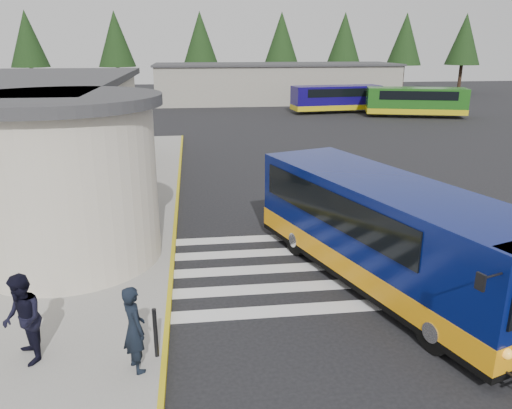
{
  "coord_description": "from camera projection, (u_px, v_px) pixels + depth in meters",
  "views": [
    {
      "loc": [
        -3.28,
        -13.91,
        6.28
      ],
      "look_at": [
        -1.59,
        -0.5,
        1.9
      ],
      "focal_mm": 35.0,
      "sensor_mm": 36.0,
      "label": 1
    }
  ],
  "objects": [
    {
      "name": "far_bus_a",
      "position": [
        336.0,
        98.0,
        47.01
      ],
      "size": [
        8.58,
        3.29,
        2.16
      ],
      "rotation": [
        0.0,
        0.0,
        1.69
      ],
      "color": "#0F0651",
      "rests_on": "ground"
    },
    {
      "name": "pedestrian_a",
      "position": [
        134.0,
        329.0,
        9.6
      ],
      "size": [
        0.69,
        0.78,
        1.79
      ],
      "primitive_type": "imported",
      "rotation": [
        0.0,
        0.0,
        2.06
      ],
      "color": "black",
      "rests_on": "sidewalk"
    },
    {
      "name": "pedestrian_b",
      "position": [
        23.0,
        320.0,
        9.83
      ],
      "size": [
        1.03,
        1.13,
        1.88
      ],
      "primitive_type": "imported",
      "rotation": [
        0.0,
        0.0,
        -1.14
      ],
      "color": "black",
      "rests_on": "sidewalk"
    },
    {
      "name": "ground",
      "position": [
        305.0,
        256.0,
        15.45
      ],
      "size": [
        140.0,
        140.0,
        0.0
      ],
      "primitive_type": "plane",
      "color": "black",
      "rests_on": "ground"
    },
    {
      "name": "transit_bus",
      "position": [
        386.0,
        237.0,
        13.35
      ],
      "size": [
        5.92,
        10.28,
        2.83
      ],
      "rotation": [
        0.0,
        0.0,
        0.33
      ],
      "color": "#071256",
      "rests_on": "ground"
    },
    {
      "name": "far_bus_b",
      "position": [
        416.0,
        101.0,
        44.2
      ],
      "size": [
        8.88,
        4.56,
        2.21
      ],
      "rotation": [
        0.0,
        0.0,
        1.3
      ],
      "color": "#1C5316",
      "rests_on": "ground"
    },
    {
      "name": "crosswalk",
      "position": [
        294.0,
        268.0,
        14.64
      ],
      "size": [
        8.0,
        5.35,
        0.01
      ],
      "color": "silver",
      "rests_on": "ground"
    },
    {
      "name": "station_building",
      "position": [
        3.0,
        141.0,
        19.88
      ],
      "size": [
        12.7,
        18.7,
        4.8
      ],
      "color": "#BBAF9E",
      "rests_on": "ground"
    },
    {
      "name": "bollard",
      "position": [
        156.0,
        333.0,
        10.1
      ],
      "size": [
        0.09,
        0.09,
        1.09
      ],
      "primitive_type": "cylinder",
      "color": "black",
      "rests_on": "sidewalk"
    },
    {
      "name": "sidewalk",
      "position": [
        39.0,
        222.0,
        18.13
      ],
      "size": [
        10.0,
        34.0,
        0.15
      ],
      "primitive_type": "cube",
      "color": "gray",
      "rests_on": "ground"
    },
    {
      "name": "curb_strip",
      "position": [
        176.0,
        217.0,
        18.72
      ],
      "size": [
        0.12,
        34.0,
        0.16
      ],
      "primitive_type": "cube",
      "color": "gold",
      "rests_on": "ground"
    },
    {
      "name": "depot_building",
      "position": [
        276.0,
        83.0,
        55.16
      ],
      "size": [
        26.4,
        8.4,
        4.2
      ],
      "color": "gray",
      "rests_on": "ground"
    },
    {
      "name": "tree_line",
      "position": [
        268.0,
        39.0,
        61.31
      ],
      "size": [
        58.4,
        4.4,
        10.0
      ],
      "color": "black",
      "rests_on": "ground"
    }
  ]
}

